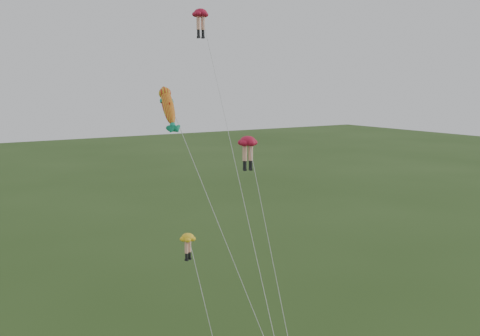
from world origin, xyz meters
TOP-DOWN VIEW (x-y plane):
  - legs_kite_red_high at (1.56, 10.91)m, footprint 2.73×14.40m
  - legs_kite_red_mid at (2.85, 6.54)m, footprint 3.51×10.24m
  - legs_kite_yellow at (-4.32, 1.96)m, footprint 1.30×4.56m
  - fish_kite at (-2.58, 8.25)m, footprint 2.77×12.48m

SIDE VIEW (x-z plane):
  - legs_kite_yellow at x=-4.32m, z-range 3.72..12.62m
  - legs_kite_red_mid at x=2.85m, z-range 6.23..20.20m
  - fish_kite at x=-2.58m, z-range 7.23..24.99m
  - legs_kite_red_high at x=1.56m, z-range 10.60..33.89m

